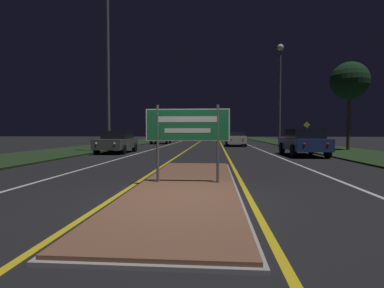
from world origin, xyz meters
TOP-DOWN VIEW (x-y plane):
  - ground_plane at (0.00, 0.00)m, footprint 160.00×160.00m
  - median_island at (0.00, 1.56)m, footprint 2.46×9.39m
  - verge_left at (-9.50, 20.00)m, footprint 5.00×100.00m
  - verge_right at (9.50, 20.00)m, footprint 5.00×100.00m
  - centre_line_yellow_left at (-1.42, 25.00)m, footprint 0.12×70.00m
  - centre_line_yellow_right at (1.42, 25.00)m, footprint 0.12×70.00m
  - lane_line_white_left at (-4.20, 25.00)m, footprint 0.12×70.00m
  - lane_line_white_right at (4.20, 25.00)m, footprint 0.12×70.00m
  - edge_line_white_left at (-7.20, 25.00)m, footprint 0.10×70.00m
  - edge_line_white_right at (7.20, 25.00)m, footprint 0.10×70.00m
  - highway_sign at (0.00, 1.56)m, footprint 2.14×0.07m
  - streetlight_left_near at (-6.13, 12.85)m, footprint 0.61×0.61m
  - streetlight_right_near at (6.42, 21.04)m, footprint 0.58×0.58m
  - car_receding_0 at (5.80, 11.67)m, footprint 2.01×4.51m
  - car_receding_1 at (2.72, 23.47)m, footprint 1.84×4.77m
  - car_approaching_0 at (-5.74, 13.27)m, footprint 1.91×4.21m
  - car_approaching_1 at (-5.55, 28.51)m, footprint 1.97×4.33m
  - warning_sign at (9.37, 23.04)m, footprint 0.60×0.06m
  - roadside_palm_right at (10.34, 16.44)m, footprint 2.66×2.66m

SIDE VIEW (x-z plane):
  - ground_plane at x=0.00m, z-range 0.00..0.00m
  - centre_line_yellow_left at x=-1.42m, z-range 0.00..0.01m
  - centre_line_yellow_right at x=1.42m, z-range 0.00..0.01m
  - lane_line_white_left at x=-4.20m, z-range 0.00..0.01m
  - lane_line_white_right at x=4.20m, z-range 0.00..0.01m
  - edge_line_white_left at x=-7.20m, z-range 0.00..0.01m
  - edge_line_white_right at x=7.20m, z-range 0.00..0.01m
  - verge_left at x=-9.50m, z-range 0.00..0.08m
  - verge_right at x=9.50m, z-range 0.00..0.08m
  - median_island at x=0.00m, z-range -0.01..0.09m
  - car_receding_1 at x=2.72m, z-range 0.04..1.44m
  - car_approaching_0 at x=-5.74m, z-range 0.03..1.47m
  - car_approaching_1 at x=-5.55m, z-range 0.06..1.53m
  - car_receding_0 at x=5.80m, z-range 0.04..1.59m
  - warning_sign at x=9.37m, z-range 0.31..2.58m
  - highway_sign at x=0.00m, z-range 0.50..2.47m
  - roadside_palm_right at x=10.34m, z-range 1.87..8.20m
  - streetlight_right_near at x=6.42m, z-range 1.59..10.67m
  - streetlight_left_near at x=-6.13m, z-range 1.93..13.10m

